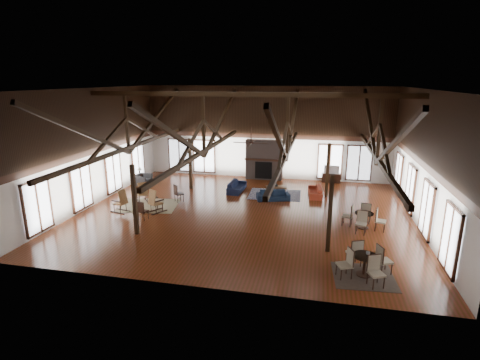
% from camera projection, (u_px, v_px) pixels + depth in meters
% --- Properties ---
extents(floor, '(16.00, 16.00, 0.00)m').
position_uv_depth(floor, '(244.00, 213.00, 18.60)').
color(floor, maroon).
rests_on(floor, ground).
extents(ceiling, '(16.00, 14.00, 0.02)m').
position_uv_depth(ceiling, '(245.00, 89.00, 17.01)').
color(ceiling, black).
rests_on(ceiling, wall_back).
extents(wall_back, '(16.00, 0.02, 6.00)m').
position_uv_depth(wall_back, '(266.00, 133.00, 24.41)').
color(wall_back, white).
rests_on(wall_back, floor).
extents(wall_front, '(16.00, 0.02, 6.00)m').
position_uv_depth(wall_front, '(198.00, 198.00, 11.20)').
color(wall_front, white).
rests_on(wall_front, floor).
extents(wall_left, '(0.02, 14.00, 6.00)m').
position_uv_depth(wall_left, '(94.00, 147.00, 19.41)').
color(wall_left, white).
rests_on(wall_left, floor).
extents(wall_right, '(0.02, 14.00, 6.00)m').
position_uv_depth(wall_right, '(425.00, 161.00, 16.19)').
color(wall_right, white).
rests_on(wall_right, floor).
extents(roof_truss, '(15.60, 14.07, 3.14)m').
position_uv_depth(roof_truss, '(244.00, 132.00, 17.53)').
color(roof_truss, black).
rests_on(roof_truss, wall_back).
extents(post_grid, '(8.16, 7.16, 3.05)m').
position_uv_depth(post_grid, '(244.00, 183.00, 18.19)').
color(post_grid, black).
rests_on(post_grid, floor).
extents(fireplace, '(2.50, 0.69, 2.60)m').
position_uv_depth(fireplace, '(264.00, 160.00, 24.55)').
color(fireplace, '#695850').
rests_on(fireplace, floor).
extents(ceiling_fan, '(1.60, 1.60, 0.75)m').
position_uv_depth(ceiling_fan, '(251.00, 142.00, 16.57)').
color(ceiling_fan, black).
rests_on(ceiling_fan, roof_truss).
extents(sofa_navy_front, '(1.92, 1.20, 0.52)m').
position_uv_depth(sofa_navy_front, '(273.00, 195.00, 20.48)').
color(sofa_navy_front, '#132036').
rests_on(sofa_navy_front, floor).
extents(sofa_navy_left, '(1.98, 0.84, 0.57)m').
position_uv_depth(sofa_navy_left, '(237.00, 186.00, 22.11)').
color(sofa_navy_left, '#131A36').
rests_on(sofa_navy_left, floor).
extents(sofa_orange, '(1.89, 0.86, 0.54)m').
position_uv_depth(sofa_orange, '(315.00, 191.00, 21.22)').
color(sofa_orange, maroon).
rests_on(sofa_orange, floor).
extents(coffee_table, '(1.29, 0.89, 0.45)m').
position_uv_depth(coffee_table, '(276.00, 187.00, 21.53)').
color(coffee_table, brown).
rests_on(coffee_table, floor).
extents(vase, '(0.20, 0.20, 0.19)m').
position_uv_depth(vase, '(276.00, 185.00, 21.48)').
color(vase, '#B2B2B2').
rests_on(vase, coffee_table).
extents(armchair, '(1.06, 0.94, 0.65)m').
position_uv_depth(armchair, '(143.00, 180.00, 23.39)').
color(armchair, '#29292B').
rests_on(armchair, floor).
extents(side_table_lamp, '(0.43, 0.43, 1.09)m').
position_uv_depth(side_table_lamp, '(140.00, 177.00, 23.82)').
color(side_table_lamp, black).
rests_on(side_table_lamp, floor).
extents(rocking_chair_a, '(0.91, 0.97, 1.13)m').
position_uv_depth(rocking_chair_a, '(143.00, 193.00, 20.02)').
color(rocking_chair_a, olive).
rests_on(rocking_chair_a, floor).
extents(rocking_chair_b, '(0.89, 1.04, 1.18)m').
position_uv_depth(rocking_chair_b, '(154.00, 202.00, 18.50)').
color(rocking_chair_b, olive).
rests_on(rocking_chair_b, floor).
extents(rocking_chair_c, '(0.99, 0.68, 1.16)m').
position_uv_depth(rocking_chair_c, '(121.00, 202.00, 18.54)').
color(rocking_chair_c, olive).
rests_on(rocking_chair_c, floor).
extents(side_chair_a, '(0.59, 0.59, 0.98)m').
position_uv_depth(side_chair_a, '(177.00, 192.00, 20.06)').
color(side_chair_a, black).
rests_on(side_chair_a, floor).
extents(side_chair_b, '(0.46, 0.46, 0.93)m').
position_uv_depth(side_chair_b, '(142.00, 209.00, 17.49)').
color(side_chair_b, black).
rests_on(side_chair_b, floor).
extents(cafe_table_near, '(1.96, 1.96, 1.02)m').
position_uv_depth(cafe_table_near, '(365.00, 261.00, 12.59)').
color(cafe_table_near, black).
rests_on(cafe_table_near, floor).
extents(cafe_table_far, '(1.93, 1.93, 0.99)m').
position_uv_depth(cafe_table_far, '(364.00, 217.00, 16.61)').
color(cafe_table_far, black).
rests_on(cafe_table_far, floor).
extents(cup_near, '(0.17, 0.17, 0.10)m').
position_uv_depth(cup_near, '(368.00, 253.00, 12.57)').
color(cup_near, '#B2B2B2').
rests_on(cup_near, cafe_table_near).
extents(cup_far, '(0.13, 0.13, 0.09)m').
position_uv_depth(cup_far, '(366.00, 212.00, 16.51)').
color(cup_far, '#B2B2B2').
rests_on(cup_far, cafe_table_far).
extents(tv_console, '(1.15, 0.43, 0.57)m').
position_uv_depth(tv_console, '(331.00, 178.00, 24.02)').
color(tv_console, black).
rests_on(tv_console, floor).
extents(television, '(0.94, 0.20, 0.54)m').
position_uv_depth(television, '(332.00, 169.00, 23.87)').
color(television, '#B2B2B2').
rests_on(television, tv_console).
extents(rug_tan, '(3.26, 2.73, 0.01)m').
position_uv_depth(rug_tan, '(149.00, 205.00, 19.65)').
color(rug_tan, tan).
rests_on(rug_tan, floor).
extents(rug_navy, '(3.00, 2.30, 0.01)m').
position_uv_depth(rug_navy, '(275.00, 195.00, 21.49)').
color(rug_navy, '#1B214B').
rests_on(rug_navy, floor).
extents(rug_dark, '(2.14, 1.97, 0.01)m').
position_uv_depth(rug_dark, '(364.00, 276.00, 12.63)').
color(rug_dark, black).
rests_on(rug_dark, floor).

